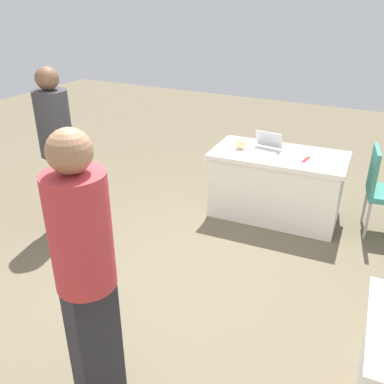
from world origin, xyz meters
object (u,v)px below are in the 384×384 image
(person_attendee_browsing, at_px, (85,264))
(laptop_silver, at_px, (265,148))
(chair_tucked_right, at_px, (384,187))
(person_attendee_standing, at_px, (57,143))
(scissors_red, at_px, (306,159))
(table_foreground, at_px, (276,185))
(yarn_ball, at_px, (241,143))

(person_attendee_browsing, bearing_deg, laptop_silver, 18.47)
(chair_tucked_right, bearing_deg, person_attendee_standing, -75.36)
(person_attendee_standing, distance_m, person_attendee_browsing, 2.29)
(person_attendee_browsing, relative_size, laptop_silver, 5.13)
(laptop_silver, relative_size, scissors_red, 1.93)
(table_foreground, height_order, person_attendee_browsing, person_attendee_browsing)
(table_foreground, distance_m, person_attendee_browsing, 2.93)
(table_foreground, bearing_deg, scissors_red, 168.97)
(person_attendee_browsing, height_order, scissors_red, person_attendee_browsing)
(table_foreground, xyz_separation_m, scissors_red, (-0.31, 0.06, 0.38))
(table_foreground, distance_m, laptop_silver, 0.45)
(chair_tucked_right, distance_m, person_attendee_standing, 3.41)
(person_attendee_standing, xyz_separation_m, person_attendee_browsing, (-1.69, 1.55, 0.03))
(table_foreground, distance_m, person_attendee_standing, 2.43)
(chair_tucked_right, height_order, laptop_silver, laptop_silver)
(person_attendee_browsing, bearing_deg, yarn_ball, 23.97)
(person_attendee_browsing, xyz_separation_m, laptop_silver, (-0.12, -2.84, -0.20))
(person_attendee_standing, distance_m, laptop_silver, 2.23)
(yarn_ball, bearing_deg, chair_tucked_right, -173.33)
(person_attendee_standing, height_order, laptop_silver, person_attendee_standing)
(person_attendee_browsing, distance_m, laptop_silver, 2.85)
(table_foreground, xyz_separation_m, yarn_ball, (0.44, 0.06, 0.44))
(chair_tucked_right, bearing_deg, person_attendee_browsing, -35.09)
(table_foreground, relative_size, person_attendee_standing, 0.87)
(person_attendee_standing, bearing_deg, table_foreground, -99.45)
(chair_tucked_right, height_order, scissors_red, chair_tucked_right)
(table_foreground, bearing_deg, person_attendee_standing, 33.21)
(person_attendee_browsing, height_order, yarn_ball, person_attendee_browsing)
(chair_tucked_right, bearing_deg, laptop_silver, -94.24)
(yarn_ball, relative_size, scissors_red, 0.70)
(chair_tucked_right, relative_size, person_attendee_standing, 0.54)
(person_attendee_standing, height_order, scissors_red, person_attendee_standing)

